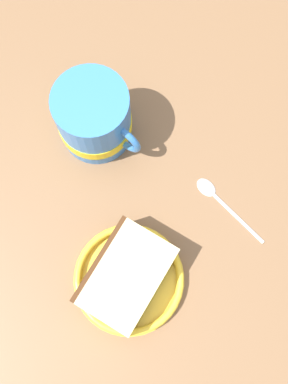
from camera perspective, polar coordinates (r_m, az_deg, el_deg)
ground_plane at (r=65.48cm, az=-9.97°, el=-5.17°), size 115.20×115.20×2.53cm
small_plate at (r=61.76cm, az=-1.83°, el=-10.42°), size 14.36×14.36×1.70cm
cake_slice at (r=59.40cm, az=-2.13°, el=-10.13°), size 12.26×14.22×4.94cm
tea_mug at (r=62.91cm, az=-5.99°, el=8.87°), size 11.78×9.93×10.26cm
teaspoon at (r=64.66cm, az=8.77°, el=-0.56°), size 10.18×8.48×0.80cm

